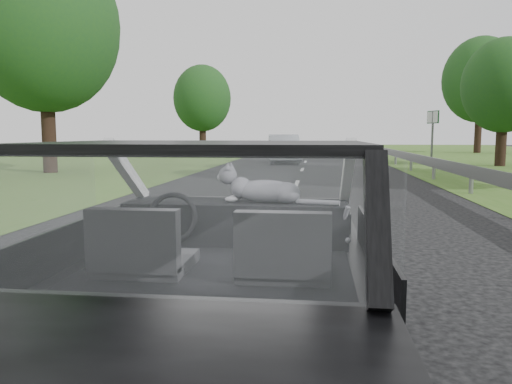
% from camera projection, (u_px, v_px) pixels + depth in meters
% --- Properties ---
extents(ground, '(140.00, 140.00, 0.00)m').
position_uv_depth(ground, '(222.00, 373.00, 3.11)').
color(ground, '#353536').
rests_on(ground, ground).
extents(subject_car, '(1.80, 4.00, 1.45)m').
position_uv_depth(subject_car, '(221.00, 260.00, 3.03)').
color(subject_car, black).
rests_on(subject_car, ground).
extents(dashboard, '(1.58, 0.45, 0.30)m').
position_uv_depth(dashboard, '(237.00, 222.00, 3.63)').
color(dashboard, black).
rests_on(dashboard, subject_car).
extents(driver_seat, '(0.50, 0.72, 0.42)m').
position_uv_depth(driver_seat, '(140.00, 243.00, 2.77)').
color(driver_seat, '#222227').
rests_on(driver_seat, subject_car).
extents(passenger_seat, '(0.50, 0.72, 0.42)m').
position_uv_depth(passenger_seat, '(284.00, 247.00, 2.68)').
color(passenger_seat, '#222227').
rests_on(passenger_seat, subject_car).
extents(steering_wheel, '(0.36, 0.36, 0.04)m').
position_uv_depth(steering_wheel, '(172.00, 218.00, 3.38)').
color(steering_wheel, black).
rests_on(steering_wheel, dashboard).
extents(cat, '(0.66, 0.29, 0.28)m').
position_uv_depth(cat, '(266.00, 190.00, 3.53)').
color(cat, gray).
rests_on(cat, dashboard).
extents(guardrail, '(0.05, 90.00, 0.32)m').
position_uv_depth(guardrail, '(467.00, 171.00, 12.40)').
color(guardrail, gray).
rests_on(guardrail, ground).
extents(other_car, '(2.28, 4.64, 1.47)m').
position_uv_depth(other_car, '(284.00, 149.00, 26.00)').
color(other_car, '#AAAFB8').
rests_on(other_car, ground).
extents(highway_sign, '(0.43, 1.04, 2.66)m').
position_uv_depth(highway_sign, '(432.00, 137.00, 25.19)').
color(highway_sign, '#1C562D').
rests_on(highway_sign, ground).
extents(tree_2, '(4.73, 4.73, 5.72)m').
position_uv_depth(tree_2, '(503.00, 104.00, 22.94)').
color(tree_2, '#1B421B').
rests_on(tree_2, ground).
extents(tree_3, '(6.32, 6.32, 8.80)m').
position_uv_depth(tree_3, '(480.00, 97.00, 39.10)').
color(tree_3, '#1B421B').
rests_on(tree_3, ground).
extents(tree_5, '(7.21, 7.21, 8.47)m').
position_uv_depth(tree_5, '(45.00, 61.00, 18.80)').
color(tree_5, '#1B421B').
rests_on(tree_5, ground).
extents(tree_6, '(4.96, 4.96, 6.20)m').
position_uv_depth(tree_6, '(202.00, 111.00, 35.62)').
color(tree_6, '#1B421B').
rests_on(tree_6, ground).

